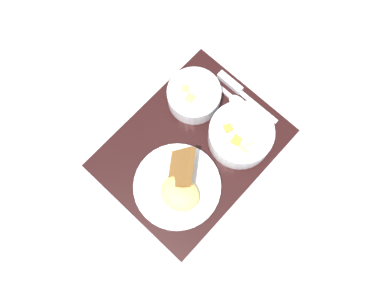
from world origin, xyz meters
The scene contains 7 objects.
ground_plane centered at (0.00, 0.00, 0.00)m, with size 4.00×4.00×0.00m, color silver.
serving_tray centered at (0.00, 0.00, 0.01)m, with size 0.40×0.31×0.01m.
bowl_salad centered at (-0.09, 0.06, 0.04)m, with size 0.14×0.14×0.06m.
bowl_soup centered at (-0.08, -0.08, 0.04)m, with size 0.12×0.12×0.05m.
plate_main centered at (0.08, 0.04, 0.03)m, with size 0.19×0.19×0.08m.
knife centered at (-0.17, -0.03, 0.02)m, with size 0.02×0.17×0.02m.
spoon centered at (-0.15, -0.02, 0.02)m, with size 0.03×0.14×0.01m.
Camera 1 is at (0.17, 0.16, 0.88)m, focal length 38.00 mm.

